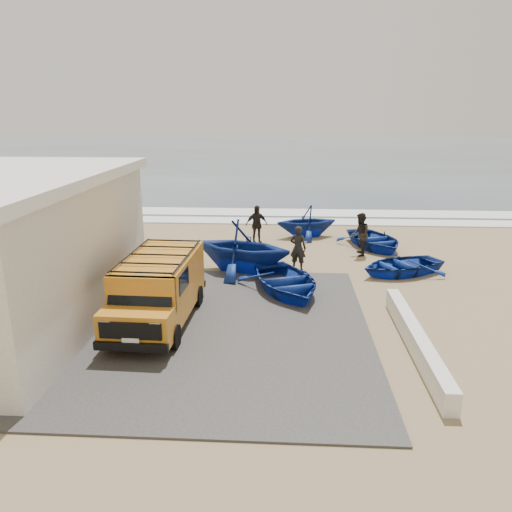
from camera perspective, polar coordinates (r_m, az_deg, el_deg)
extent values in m
plane|color=#967E57|center=(16.05, -2.63, -5.27)|extent=(160.00, 160.00, 0.00)
cube|color=#42403D|center=(14.58, -11.37, -7.80)|extent=(12.00, 10.00, 0.05)
cube|color=#385166|center=(71.10, 2.13, 11.60)|extent=(180.00, 88.00, 0.01)
cube|color=white|center=(27.52, -0.04, 4.03)|extent=(180.00, 1.60, 0.06)
cube|color=white|center=(29.97, 0.25, 5.03)|extent=(180.00, 2.20, 0.04)
cube|color=black|center=(15.60, -16.06, 3.45)|extent=(0.08, 0.70, 0.90)
cube|color=silver|center=(13.54, 17.77, -9.08)|extent=(0.35, 6.00, 0.55)
cube|color=orange|center=(14.69, -10.81, -3.01)|extent=(1.92, 3.75, 1.56)
cube|color=orange|center=(12.81, -13.50, -7.86)|extent=(1.83, 0.91, 0.85)
cube|color=black|center=(12.91, -13.10, -3.99)|extent=(1.67, 0.37, 0.68)
cube|color=black|center=(12.39, -14.18, -8.29)|extent=(1.53, 0.13, 0.43)
cube|color=black|center=(12.53, -14.09, -10.04)|extent=(1.84, 0.19, 0.21)
cube|color=black|center=(14.39, -11.04, 0.15)|extent=(1.82, 3.47, 0.06)
cylinder|color=black|center=(13.58, -16.28, -8.61)|extent=(0.23, 0.67, 0.66)
cylinder|color=black|center=(16.13, -12.55, -4.29)|extent=(0.23, 0.67, 0.66)
cylinder|color=black|center=(13.08, -9.30, -9.14)|extent=(0.23, 0.67, 0.66)
cylinder|color=black|center=(15.70, -6.66, -4.57)|extent=(0.23, 0.67, 0.66)
imported|color=navy|center=(16.74, 3.43, -2.90)|extent=(3.88, 4.54, 0.79)
imported|color=navy|center=(19.40, 16.22, -0.99)|extent=(4.01, 3.58, 0.69)
imported|color=navy|center=(18.69, -1.62, 1.12)|extent=(4.66, 4.34, 2.00)
imported|color=navy|center=(22.75, 13.38, 1.83)|extent=(3.65, 4.28, 0.75)
imported|color=navy|center=(24.15, 5.78, 3.98)|extent=(3.49, 3.22, 1.53)
imported|color=black|center=(19.02, 4.82, 0.91)|extent=(0.72, 0.58, 1.72)
imported|color=black|center=(21.30, 11.81, 2.42)|extent=(0.77, 0.94, 1.81)
imported|color=black|center=(22.77, 0.06, 3.61)|extent=(1.12, 0.78, 1.77)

